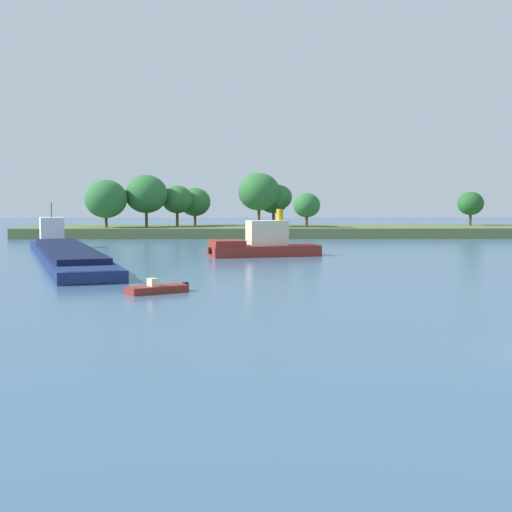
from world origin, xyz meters
The scene contains 4 objects.
treeline_island centered at (-8.40, 89.70, 2.71)m, with size 85.95×17.84×10.02m.
tugboat centered at (-10.23, 49.41, 1.24)m, with size 12.06×6.74×4.92m.
cargo_barge centered at (-29.86, 45.30, 0.78)m, with size 18.06×42.36×5.52m.
small_motorboat centered at (-17.88, 19.38, 0.26)m, with size 4.06×3.36×0.96m.
Camera 1 is at (-12.55, -27.87, 6.10)m, focal length 51.86 mm.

